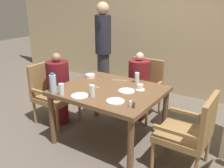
# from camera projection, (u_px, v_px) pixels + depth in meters

# --- Properties ---
(ground_plane) EXTENTS (16.00, 16.00, 0.00)m
(ground_plane) POSITION_uv_depth(u_px,v_px,m) (110.00, 140.00, 3.33)
(ground_plane) COLOR #60564C
(wall_back) EXTENTS (8.00, 0.06, 2.80)m
(wall_back) POSITION_uv_depth(u_px,v_px,m) (174.00, 19.00, 4.50)
(wall_back) COLOR #C6B289
(wall_back) RESTS_ON ground_plane
(dining_table) EXTENTS (1.25, 1.04, 0.72)m
(dining_table) POSITION_uv_depth(u_px,v_px,m) (110.00, 95.00, 3.11)
(dining_table) COLOR brown
(dining_table) RESTS_ON ground_plane
(chair_left_side) EXTENTS (0.53, 0.53, 0.88)m
(chair_left_side) POSITION_uv_depth(u_px,v_px,m) (52.00, 91.00, 3.71)
(chair_left_side) COLOR olive
(chair_left_side) RESTS_ON ground_plane
(diner_in_left_chair) EXTENTS (0.32, 0.32, 1.07)m
(diner_in_left_chair) POSITION_uv_depth(u_px,v_px,m) (59.00, 88.00, 3.61)
(diner_in_left_chair) COLOR #5B1419
(diner_in_left_chair) RESTS_ON ground_plane
(chair_far_side) EXTENTS (0.53, 0.53, 0.88)m
(chair_far_side) POSITION_uv_depth(u_px,v_px,m) (143.00, 86.00, 3.90)
(chair_far_side) COLOR olive
(chair_far_side) RESTS_ON ground_plane
(diner_in_far_chair) EXTENTS (0.32, 0.32, 1.04)m
(diner_in_far_chair) POSITION_uv_depth(u_px,v_px,m) (139.00, 85.00, 3.77)
(diner_in_far_chair) COLOR maroon
(diner_in_far_chair) RESTS_ON ground_plane
(chair_right_side) EXTENTS (0.53, 0.53, 0.88)m
(chair_right_side) POSITION_uv_depth(u_px,v_px,m) (191.00, 131.00, 2.64)
(chair_right_side) COLOR olive
(chair_right_side) RESTS_ON ground_plane
(standing_host) EXTENTS (0.29, 0.33, 1.71)m
(standing_host) POSITION_uv_depth(u_px,v_px,m) (103.00, 47.00, 4.55)
(standing_host) COLOR #2D2D33
(standing_host) RESTS_ON ground_plane
(plate_main_left) EXTENTS (0.20, 0.20, 0.01)m
(plate_main_left) POSITION_uv_depth(u_px,v_px,m) (127.00, 91.00, 3.01)
(plate_main_left) COLOR white
(plate_main_left) RESTS_ON dining_table
(plate_main_right) EXTENTS (0.20, 0.20, 0.01)m
(plate_main_right) POSITION_uv_depth(u_px,v_px,m) (115.00, 101.00, 2.72)
(plate_main_right) COLOR white
(plate_main_right) RESTS_ON dining_table
(plate_dessert_center) EXTENTS (0.20, 0.20, 0.01)m
(plate_dessert_center) POSITION_uv_depth(u_px,v_px,m) (80.00, 96.00, 2.86)
(plate_dessert_center) COLOR white
(plate_dessert_center) RESTS_ON dining_table
(teacup_with_saucer) EXTENTS (0.11, 0.11, 0.07)m
(teacup_with_saucer) POSITION_uv_depth(u_px,v_px,m) (140.00, 87.00, 3.05)
(teacup_with_saucer) COLOR white
(teacup_with_saucer) RESTS_ON dining_table
(bowl_small) EXTENTS (0.13, 0.13, 0.04)m
(bowl_small) POSITION_uv_depth(u_px,v_px,m) (90.00, 76.00, 3.51)
(bowl_small) COLOR white
(bowl_small) RESTS_ON dining_table
(water_bottle) EXTENTS (0.08, 0.08, 0.24)m
(water_bottle) POSITION_uv_depth(u_px,v_px,m) (53.00, 83.00, 2.95)
(water_bottle) COLOR #A3C6DB
(water_bottle) RESTS_ON dining_table
(glass_tall_near) EXTENTS (0.06, 0.06, 0.14)m
(glass_tall_near) POSITION_uv_depth(u_px,v_px,m) (61.00, 89.00, 2.89)
(glass_tall_near) COLOR silver
(glass_tall_near) RESTS_ON dining_table
(glass_tall_mid) EXTENTS (0.06, 0.06, 0.14)m
(glass_tall_mid) POSITION_uv_depth(u_px,v_px,m) (92.00, 91.00, 2.84)
(glass_tall_mid) COLOR silver
(glass_tall_mid) RESTS_ON dining_table
(glass_tall_far) EXTENTS (0.06, 0.06, 0.14)m
(glass_tall_far) POSITION_uv_depth(u_px,v_px,m) (137.00, 78.00, 3.29)
(glass_tall_far) COLOR silver
(glass_tall_far) RESTS_ON dining_table
(salt_shaker) EXTENTS (0.03, 0.03, 0.07)m
(salt_shaker) POSITION_uv_depth(u_px,v_px,m) (130.00, 104.00, 2.58)
(salt_shaker) COLOR white
(salt_shaker) RESTS_ON dining_table
(pepper_shaker) EXTENTS (0.03, 0.03, 0.06)m
(pepper_shaker) POSITION_uv_depth(u_px,v_px,m) (134.00, 105.00, 2.56)
(pepper_shaker) COLOR #4C3D2D
(pepper_shaker) RESTS_ON dining_table
(fork_beside_plate) EXTENTS (0.18, 0.10, 0.00)m
(fork_beside_plate) POSITION_uv_depth(u_px,v_px,m) (121.00, 80.00, 3.39)
(fork_beside_plate) COLOR silver
(fork_beside_plate) RESTS_ON dining_table
(knife_beside_plate) EXTENTS (0.20, 0.06, 0.00)m
(knife_beside_plate) POSITION_uv_depth(u_px,v_px,m) (94.00, 86.00, 3.18)
(knife_beside_plate) COLOR silver
(knife_beside_plate) RESTS_ON dining_table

